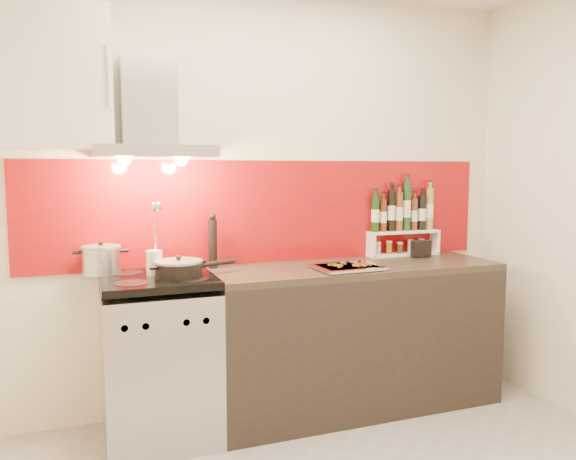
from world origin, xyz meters
name	(u,v)px	position (x,y,z in m)	size (l,w,h in m)	color
back_wall	(263,199)	(0.00, 1.40, 1.30)	(3.40, 0.02, 2.60)	silver
backsplash	(271,212)	(0.05, 1.39, 1.22)	(3.00, 0.02, 0.64)	maroon
range_stove	(160,360)	(-0.70, 1.10, 0.44)	(0.60, 0.60, 0.91)	#B7B7BA
counter	(354,336)	(0.50, 1.10, 0.45)	(1.80, 0.60, 0.90)	black
range_hood	(150,122)	(-0.70, 1.24, 1.74)	(0.62, 0.50, 0.61)	#B7B7BA
upper_cabinet	(39,78)	(-1.25, 1.22, 1.95)	(0.70, 0.35, 0.72)	white
stock_pot	(101,260)	(-0.98, 1.28, 0.99)	(0.21, 0.21, 0.18)	#B7B7BA
saute_pan	(180,269)	(-0.59, 1.03, 0.96)	(0.47, 0.28, 0.12)	black
utensil_jar	(155,254)	(-0.71, 1.13, 1.02)	(0.09, 0.13, 0.42)	silver
pepper_mill	(213,242)	(-0.35, 1.29, 1.06)	(0.05, 0.05, 0.33)	black
step_shelf	(403,224)	(0.98, 1.34, 1.11)	(0.52, 0.14, 0.50)	white
caddy_box	(421,249)	(1.04, 1.20, 0.96)	(0.13, 0.05, 0.11)	black
baking_tray	(348,267)	(0.38, 0.97, 0.92)	(0.40, 0.31, 0.03)	silver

